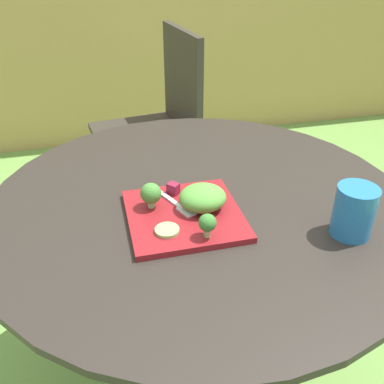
% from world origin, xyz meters
% --- Properties ---
extents(ground_plane, '(12.00, 12.00, 0.00)m').
position_xyz_m(ground_plane, '(0.00, 0.00, 0.00)').
color(ground_plane, '#669342').
extents(bamboo_fence, '(8.00, 0.08, 1.69)m').
position_xyz_m(bamboo_fence, '(0.00, 1.98, 0.85)').
color(bamboo_fence, '#A8894C').
rests_on(bamboo_fence, ground_plane).
extents(patio_table, '(1.00, 1.00, 0.71)m').
position_xyz_m(patio_table, '(0.00, 0.00, 0.49)').
color(patio_table, '#28231E').
rests_on(patio_table, ground_plane).
extents(patio_chair, '(0.50, 0.50, 0.90)m').
position_xyz_m(patio_chair, '(0.09, 1.03, 0.53)').
color(patio_chair, '#332D28').
rests_on(patio_chair, ground_plane).
extents(salad_plate, '(0.25, 0.25, 0.01)m').
position_xyz_m(salad_plate, '(-0.05, -0.08, 0.72)').
color(salad_plate, maroon).
rests_on(salad_plate, patio_table).
extents(drinking_glass, '(0.08, 0.08, 0.11)m').
position_xyz_m(drinking_glass, '(0.27, -0.21, 0.76)').
color(drinking_glass, '#236BA8').
rests_on(drinking_glass, patio_table).
extents(fork, '(0.08, 0.15, 0.00)m').
position_xyz_m(fork, '(-0.07, -0.04, 0.73)').
color(fork, silver).
rests_on(fork, salad_plate).
extents(lettuce_mound, '(0.10, 0.10, 0.05)m').
position_xyz_m(lettuce_mound, '(-0.01, -0.07, 0.76)').
color(lettuce_mound, '#519338').
rests_on(lettuce_mound, salad_plate).
extents(broccoli_floret_0, '(0.05, 0.05, 0.06)m').
position_xyz_m(broccoli_floret_0, '(-0.12, -0.04, 0.76)').
color(broccoli_floret_0, '#99B770').
rests_on(broccoli_floret_0, salad_plate).
extents(broccoli_floret_1, '(0.04, 0.04, 0.05)m').
position_xyz_m(broccoli_floret_1, '(-0.03, -0.17, 0.76)').
color(broccoli_floret_1, '#99B770').
rests_on(broccoli_floret_1, salad_plate).
extents(cucumber_slice_0, '(0.05, 0.05, 0.01)m').
position_xyz_m(cucumber_slice_0, '(-0.10, -0.14, 0.73)').
color(cucumber_slice_0, '#8EB766').
rests_on(cucumber_slice_0, salad_plate).
extents(beet_chunk_0, '(0.03, 0.03, 0.03)m').
position_xyz_m(beet_chunk_0, '(-0.06, 0.01, 0.74)').
color(beet_chunk_0, maroon).
rests_on(beet_chunk_0, salad_plate).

